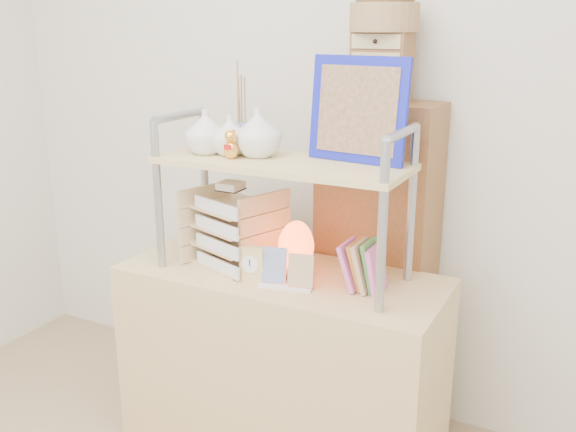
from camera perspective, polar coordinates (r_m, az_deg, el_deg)
name	(u,v)px	position (r m, az deg, el deg)	size (l,w,h in m)	color
desk	(282,364)	(2.53, -0.56, -12.99)	(1.20, 0.50, 0.75)	tan
cabinet	(375,270)	(2.62, 7.78, -4.76)	(0.45, 0.24, 1.35)	brown
hutch	(271,152)	(2.27, -1.50, 5.68)	(0.90, 0.34, 0.78)	#979CA5
letter_tray	(232,232)	(2.42, -4.96, -1.41)	(0.33, 0.33, 0.32)	#D6B080
salt_lamp	(296,248)	(2.30, 0.72, -2.87)	(0.14, 0.13, 0.21)	brown
desk_clock	(253,264)	(2.28, -3.15, -4.28)	(0.09, 0.05, 0.13)	tan
postcard_stand	(286,277)	(2.23, -0.17, -5.41)	(0.20, 0.09, 0.14)	white
drawer_chest	(382,67)	(2.43, 8.35, 12.94)	(0.20, 0.16, 0.25)	brown
woven_basket	(384,17)	(2.42, 8.55, 17.07)	(0.25, 0.25, 0.10)	#926742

